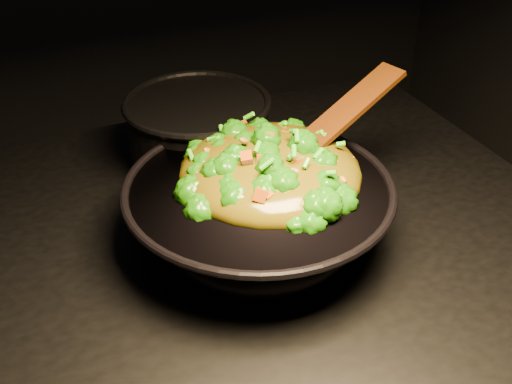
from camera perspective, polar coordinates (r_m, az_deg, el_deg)
name	(u,v)px	position (r m, az deg, el deg)	size (l,w,h in m)	color
wok	(259,217)	(0.99, 0.23, -2.25)	(0.40, 0.40, 0.11)	black
stir_fry	(271,148)	(0.96, 1.30, 3.95)	(0.28, 0.28, 0.10)	#1E6807
spatula	(325,130)	(1.00, 6.18, 5.54)	(0.32, 0.05, 0.01)	#361305
back_pot	(199,135)	(1.18, -5.10, 5.07)	(0.25, 0.25, 0.14)	black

